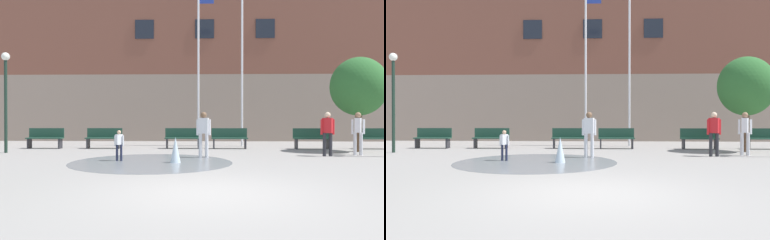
{
  "view_description": "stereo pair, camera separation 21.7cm",
  "coord_description": "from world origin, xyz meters",
  "views": [
    {
      "loc": [
        -0.12,
        -6.96,
        1.42
      ],
      "look_at": [
        -0.52,
        7.17,
        1.3
      ],
      "focal_mm": 35.0,
      "sensor_mm": 36.0,
      "label": 1
    },
    {
      "loc": [
        0.1,
        -6.95,
        1.42
      ],
      "look_at": [
        -0.52,
        7.17,
        1.3
      ],
      "focal_mm": 35.0,
      "sensor_mm": 36.0,
      "label": 2
    }
  ],
  "objects": [
    {
      "name": "flagpole_left",
      "position": [
        -0.29,
        11.21,
        4.13
      ],
      "size": [
        0.8,
        0.1,
        7.77
      ],
      "color": "silver",
      "rests_on": "ground"
    },
    {
      "name": "park_bench_far_left",
      "position": [
        -7.19,
        9.66,
        0.48
      ],
      "size": [
        1.6,
        0.44,
        0.91
      ],
      "color": "#28282D",
      "rests_on": "ground"
    },
    {
      "name": "flagpole_right",
      "position": [
        1.83,
        11.21,
        4.28
      ],
      "size": [
        0.8,
        0.1,
        8.07
      ],
      "color": "silver",
      "rests_on": "ground"
    },
    {
      "name": "park_bench_under_left_flagpole",
      "position": [
        -1.01,
        9.81,
        0.48
      ],
      "size": [
        1.6,
        0.44,
        0.91
      ],
      "color": "#28282D",
      "rests_on": "ground"
    },
    {
      "name": "park_bench_center",
      "position": [
        1.09,
        9.78,
        0.48
      ],
      "size": [
        1.6,
        0.44,
        0.91
      ],
      "color": "#28282D",
      "rests_on": "ground"
    },
    {
      "name": "library_building",
      "position": [
        0.0,
        17.79,
        4.34
      ],
      "size": [
        36.0,
        6.05,
        8.67
      ],
      "color": "gray",
      "rests_on": "ground"
    },
    {
      "name": "adult_watching",
      "position": [
        -0.08,
        6.04,
        0.93
      ],
      "size": [
        0.5,
        0.28,
        1.59
      ],
      "rotation": [
        0.0,
        0.0,
        -0.24
      ],
      "color": "silver",
      "rests_on": "ground"
    },
    {
      "name": "child_running",
      "position": [
        -2.8,
        4.99,
        0.58
      ],
      "size": [
        0.31,
        0.24,
        0.99
      ],
      "rotation": [
        0.0,
        0.0,
        0.81
      ],
      "color": "#1E233D",
      "rests_on": "ground"
    },
    {
      "name": "ground_plane",
      "position": [
        0.0,
        0.0,
        0.0
      ],
      "size": [
        100.0,
        100.0,
        0.0
      ],
      "primitive_type": "plane",
      "color": "gray"
    },
    {
      "name": "street_tree_near_building",
      "position": [
        6.24,
        8.44,
        2.65
      ],
      "size": [
        2.24,
        2.24,
        3.85
      ],
      "color": "brown",
      "rests_on": "ground"
    },
    {
      "name": "park_bench_left_of_flagpoles",
      "position": [
        -4.56,
        9.74,
        0.48
      ],
      "size": [
        1.6,
        0.44,
        0.91
      ],
      "color": "#28282D",
      "rests_on": "ground"
    },
    {
      "name": "teen_by_trashcan",
      "position": [
        4.38,
        6.61,
        0.93
      ],
      "size": [
        0.5,
        0.36,
        1.59
      ],
      "rotation": [
        0.0,
        0.0,
        -0.63
      ],
      "color": "#28282D",
      "rests_on": "ground"
    },
    {
      "name": "splash_fountain",
      "position": [
        -1.49,
        4.63,
        0.12
      ],
      "size": [
        5.06,
        5.06,
        0.8
      ],
      "color": "gray",
      "rests_on": "ground"
    },
    {
      "name": "park_bench_near_trashcan",
      "position": [
        4.72,
        9.71,
        0.48
      ],
      "size": [
        1.6,
        0.44,
        0.91
      ],
      "color": "#28282D",
      "rests_on": "ground"
    },
    {
      "name": "park_bench_far_right",
      "position": [
        7.53,
        9.79,
        0.48
      ],
      "size": [
        1.6,
        0.44,
        0.91
      ],
      "color": "#28282D",
      "rests_on": "ground"
    },
    {
      "name": "lamp_post_left_lane",
      "position": [
        -7.88,
        7.57,
        2.58
      ],
      "size": [
        0.32,
        0.32,
        3.96
      ],
      "color": "#192D23",
      "rests_on": "ground"
    },
    {
      "name": "adult_in_red",
      "position": [
        5.64,
        7.02,
        0.93
      ],
      "size": [
        0.5,
        0.39,
        1.59
      ],
      "rotation": [
        0.0,
        0.0,
        1.05
      ],
      "color": "silver",
      "rests_on": "ground"
    }
  ]
}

